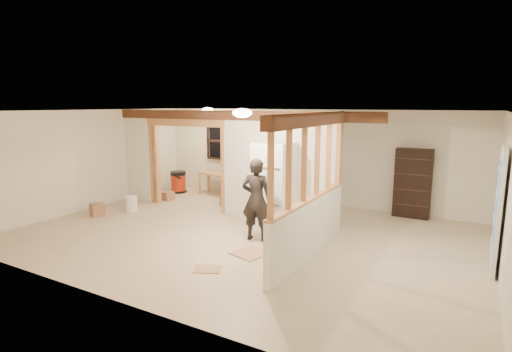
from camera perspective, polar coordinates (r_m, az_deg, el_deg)
The scene contains 30 objects.
floor at distance 8.27m, azimuth -1.87°, elevation -8.38°, with size 9.00×6.50×0.01m, color #C5B092.
ceiling at distance 7.85m, azimuth -1.97°, elevation 9.24°, with size 9.00×6.50×0.01m, color white.
wall_back at distance 10.85m, azimuth 7.00°, elevation 2.81°, with size 9.00×0.01×2.50m, color silver.
wall_front at distance 5.51m, azimuth -19.73°, elevation -4.92°, with size 9.00×0.01×2.50m, color silver.
wall_left at distance 10.97m, azimuth -22.50°, elevation 2.18°, with size 0.01×6.50×2.50m, color silver.
wall_right at distance 6.87m, azimuth 32.27°, elevation -3.00°, with size 0.01×6.50×2.50m, color silver.
partition_left_stub at distance 11.41m, azimuth -16.38°, elevation 2.83°, with size 0.90×0.12×2.50m, color white.
partition_center at distance 8.91m, azimuth 3.18°, elevation 1.27°, with size 2.80×0.12×2.50m, color white.
doorway_frame at distance 10.33m, azimuth -9.90°, elevation 1.52°, with size 2.46×0.14×2.20m, color tan.
header_beam_back at distance 9.39m, azimuth -3.42°, elevation 8.65°, with size 7.00×0.18×0.22m, color #58311E.
header_beam_right at distance 6.78m, azimuth 8.00°, elevation 7.98°, with size 0.18×3.30×0.22m, color #58311E.
pony_wall at distance 7.10m, azimuth 7.62°, elevation -7.36°, with size 0.12×3.20×1.00m, color white.
stud_partition at distance 6.84m, azimuth 7.85°, elevation 1.95°, with size 0.14×3.20×1.32m, color tan.
window_back at distance 11.97m, azimuth -4.75°, elevation 4.98°, with size 1.12×0.10×1.10m, color black.
french_door at distance 7.30m, azimuth 31.31°, elevation -4.22°, with size 0.12×0.86×2.00m, color white.
ceiling_dome_main at distance 7.26m, azimuth -1.99°, elevation 9.00°, with size 0.36×0.36×0.16m, color #FFEABF.
ceiling_dome_util at distance 11.15m, azimuth -6.92°, elevation 9.35°, with size 0.32×0.32×0.14m, color #FFEABF.
hanging_bulb at distance 10.30m, azimuth -6.93°, elevation 7.61°, with size 0.07×0.07×0.07m, color #FFD88C.
refrigerator at distance 8.54m, azimuth 2.56°, elevation -1.36°, with size 0.76×0.74×1.84m, color silver.
woman at distance 7.75m, azimuth 0.05°, elevation -3.38°, with size 0.59×0.39×1.62m, color black.
work_table at distance 11.79m, azimuth -5.53°, elevation -1.12°, with size 1.04×0.52×0.65m, color tan.
potted_plant at distance 11.65m, azimuth -4.38°, elevation 1.35°, with size 0.35×0.30×0.38m, color #377932.
shop_vac at distance 12.27m, azimuth -11.04°, elevation -0.81°, with size 0.50×0.50×0.66m, color #99210E.
bookshelf at distance 10.00m, azimuth 21.48°, elevation -0.98°, with size 0.81×0.27×1.63m, color black.
bucket at distance 10.41m, azimuth -17.42°, elevation -3.81°, with size 0.31×0.31×0.39m, color silver.
box_util_a at distance 10.52m, azimuth -4.11°, elevation -3.55°, with size 0.32×0.27×0.27m, color #9D6C4C.
box_util_b at distance 11.37m, azimuth -12.45°, elevation -2.80°, with size 0.26×0.26×0.24m, color #9D6C4C.
box_front at distance 10.30m, azimuth -21.73°, elevation -4.50°, with size 0.36×0.29×0.29m, color #9D6C4C.
floor_panel_near at distance 7.26m, azimuth -0.87°, elevation -10.95°, with size 0.56×0.56×0.02m, color tan.
floor_panel_far at distance 6.67m, azimuth -6.92°, elevation -13.04°, with size 0.43×0.34×0.01m, color tan.
Camera 1 is at (4.06, -6.71, 2.63)m, focal length 28.00 mm.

